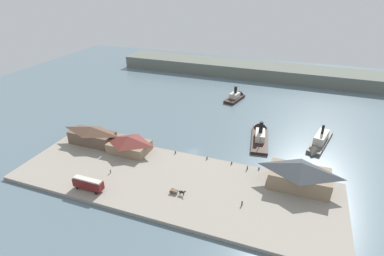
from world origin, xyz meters
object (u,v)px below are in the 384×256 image
ferry_shed_customs_shed (129,144)px  mooring_post_west (175,152)px  pedestrian_near_west_shed (242,203)px  ferry_departing_north (236,97)px  ferry_shed_central_terminal (300,174)px  street_tram (88,183)px  mooring_post_east (232,163)px  ferry_approaching_east (319,143)px  ferry_outer_harbor (260,134)px  mooring_post_center_west (207,158)px  mooring_post_center_east (259,168)px  pedestrian_standing_center (111,171)px  ferry_shed_east_terminal (92,135)px  pedestrian_by_tram (247,168)px  horse_cart (177,191)px

ferry_shed_customs_shed → mooring_post_west: bearing=15.0°
pedestrian_near_west_shed → ferry_departing_north: 90.19m
ferry_shed_central_terminal → street_tram: (-63.11, -25.32, -2.09)m
mooring_post_east → ferry_approaching_east: 40.63m
pedestrian_near_west_shed → mooring_post_west: bearing=146.4°
ferry_shed_central_terminal → pedestrian_near_west_shed: ferry_shed_central_terminal is taller
pedestrian_near_west_shed → ferry_outer_harbor: (-2.05, 47.36, -0.75)m
ferry_outer_harbor → mooring_post_center_west: bearing=-120.1°
mooring_post_center_east → ferry_approaching_east: size_ratio=0.04×
street_tram → mooring_post_east: (39.71, 30.26, -1.98)m
mooring_post_west → pedestrian_standing_center: bearing=-129.1°
street_tram → mooring_post_east: size_ratio=11.40×
pedestrian_standing_center → ferry_shed_east_terminal: bearing=140.4°
pedestrian_near_west_shed → pedestrian_by_tram: pedestrian_near_west_shed is taller
ferry_shed_east_terminal → pedestrian_standing_center: 24.54m
pedestrian_near_west_shed → mooring_post_center_west: (-17.59, 20.52, -0.34)m
horse_cart → ferry_approaching_east: ferry_approaching_east is taller
mooring_post_west → mooring_post_center_west: size_ratio=1.00×
ferry_shed_east_terminal → horse_cart: (44.99, -17.69, -2.86)m
ferry_shed_customs_shed → pedestrian_by_tram: bearing=4.4°
ferry_shed_east_terminal → street_tram: (17.38, -25.58, -1.37)m
ferry_departing_north → pedestrian_standing_center: bearing=-105.8°
horse_cart → ferry_approaching_east: bearing=49.6°
ferry_shed_central_terminal → pedestrian_near_west_shed: (-15.26, -15.56, -3.74)m
ferry_shed_customs_shed → pedestrian_standing_center: ferry_shed_customs_shed is taller
mooring_post_east → ferry_outer_harbor: ferry_outer_harbor is taller
street_tram → mooring_post_center_west: street_tram is taller
ferry_shed_east_terminal → mooring_post_center_east: bearing=4.0°
pedestrian_standing_center → ferry_shed_central_terminal: bearing=13.9°
pedestrian_by_tram → pedestrian_standing_center: pedestrian_by_tram is taller
pedestrian_by_tram → mooring_post_center_east: 4.21m
ferry_shed_central_terminal → mooring_post_east: ferry_shed_central_terminal is taller
mooring_post_center_east → mooring_post_east: bearing=-179.8°
ferry_outer_harbor → ferry_shed_east_terminal: bearing=-153.5°
pedestrian_standing_center → mooring_post_east: pedestrian_standing_center is taller
mooring_post_center_west → mooring_post_west: bearing=-178.4°
pedestrian_standing_center → mooring_post_west: (16.13, 19.86, -0.28)m
mooring_post_east → mooring_post_center_east: bearing=0.2°
ferry_shed_central_terminal → pedestrian_near_west_shed: bearing=-134.4°
pedestrian_by_tram → ferry_shed_customs_shed: bearing=-175.6°
ferry_outer_harbor → ferry_departing_north: (-19.65, 40.18, 0.20)m
ferry_shed_central_terminal → horse_cart: bearing=-153.9°
ferry_shed_east_terminal → pedestrian_standing_center: size_ratio=11.90×
pedestrian_near_west_shed → ferry_departing_north: size_ratio=0.10×
ferry_shed_customs_shed → ferry_departing_north: size_ratio=0.89×
ferry_shed_central_terminal → pedestrian_by_tram: ferry_shed_central_terminal is taller
ferry_departing_north → ferry_approaching_east: bearing=-42.3°
ferry_departing_north → horse_cart: bearing=-89.1°
street_tram → ferry_shed_central_terminal: bearing=21.9°
mooring_post_east → ferry_outer_harbor: bearing=77.2°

